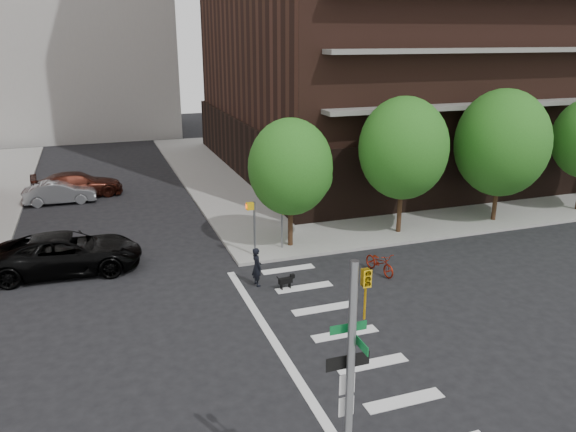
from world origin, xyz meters
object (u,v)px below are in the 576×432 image
object	(u,v)px
parked_car_black	(68,253)
parked_car_maroon	(78,185)
scooter	(380,263)
traffic_signal	(350,425)
dog_walker	(257,267)
parked_car_silver	(60,192)

from	to	relation	value
parked_car_black	parked_car_maroon	size ratio (longest dim) A/B	1.14
parked_car_maroon	scooter	size ratio (longest dim) A/B	2.93
traffic_signal	dog_walker	xyz separation A→B (m)	(1.71, 12.37, -1.87)
traffic_signal	parked_car_black	distance (m)	17.54
parked_car_silver	traffic_signal	bearing A→B (deg)	-165.55
parked_car_silver	scooter	distance (m)	21.05
parked_car_maroon	parked_car_silver	xyz separation A→B (m)	(-1.05, -1.26, -0.10)
parked_car_maroon	scooter	distance (m)	21.40
traffic_signal	parked_car_maroon	xyz separation A→B (m)	(-5.34, 29.19, -1.90)
parked_car_maroon	scooter	world-z (taller)	parked_car_maroon
parked_car_black	parked_car_maroon	xyz separation A→B (m)	(0.35, 12.70, -0.07)
parked_car_maroon	dog_walker	distance (m)	18.24
parked_car_maroon	scooter	bearing A→B (deg)	-149.08
parked_car_black	parked_car_silver	size ratio (longest dim) A/B	1.48
parked_car_black	dog_walker	xyz separation A→B (m)	(7.40, -4.12, -0.04)
traffic_signal	parked_car_silver	world-z (taller)	traffic_signal
scooter	dog_walker	world-z (taller)	dog_walker
traffic_signal	parked_car_black	bearing A→B (deg)	109.04
traffic_signal	parked_car_black	xyz separation A→B (m)	(-5.69, 16.49, -1.83)
traffic_signal	scooter	bearing A→B (deg)	58.91
parked_car_maroon	parked_car_silver	distance (m)	1.64
dog_walker	parked_car_maroon	bearing A→B (deg)	16.93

